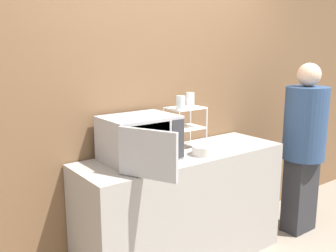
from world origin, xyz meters
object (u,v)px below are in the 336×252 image
Objects in this scene: glass_back_right at (190,99)px; bowl at (204,150)px; glass_front_left at (181,102)px; microwave at (140,139)px; dish_rack at (185,119)px; person at (304,141)px.

glass_back_right is 0.48m from bowl.
glass_front_left reaches higher than bowl.
glass_front_left reaches higher than microwave.
glass_front_left is at bearing 114.94° from bowl.
dish_rack is 0.18m from glass_front_left.
microwave is at bearing -177.63° from glass_front_left.
dish_rack is (0.48, 0.07, 0.08)m from microwave.
microwave is at bearing -167.10° from glass_back_right.
glass_back_right is at bearing 31.41° from dish_rack.
dish_rack is 1.24m from person.
dish_rack reaches higher than bowl.
glass_front_left is at bearing -148.88° from glass_back_right.
microwave reaches higher than bowl.
glass_front_left is 1.00× the size of glass_back_right.
person is (1.24, -0.29, -0.43)m from glass_front_left.
person reaches higher than bowl.
glass_front_left is at bearing 166.68° from person.
bowl is at bearing -109.84° from glass_back_right.
bowl is at bearing -65.06° from glass_front_left.
dish_rack is at bearing 30.81° from glass_front_left.
glass_front_left is 1.35m from person.
person is at bearing -16.97° from dish_rack.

